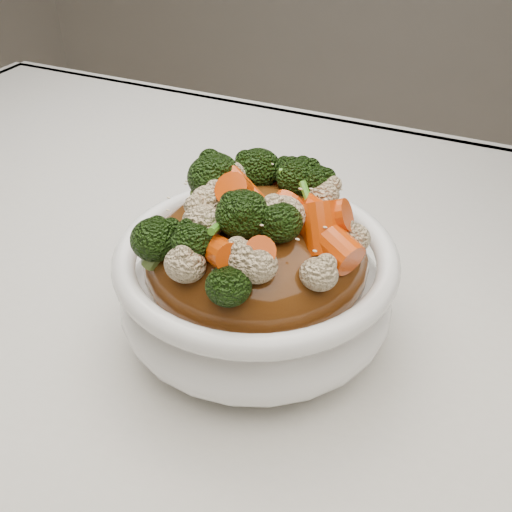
% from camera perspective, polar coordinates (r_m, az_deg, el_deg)
% --- Properties ---
extents(tablecloth, '(1.20, 0.80, 0.04)m').
position_cam_1_polar(tablecloth, '(0.54, -2.91, -4.69)').
color(tablecloth, silver).
rests_on(tablecloth, dining_table).
extents(bowl, '(0.24, 0.24, 0.08)m').
position_cam_1_polar(bowl, '(0.46, -0.00, -3.16)').
color(bowl, white).
rests_on(bowl, tablecloth).
extents(sauce_base, '(0.19, 0.19, 0.09)m').
position_cam_1_polar(sauce_base, '(0.44, -0.00, -0.30)').
color(sauce_base, '#50290D').
rests_on(sauce_base, bowl).
extents(carrots, '(0.19, 0.19, 0.05)m').
position_cam_1_polar(carrots, '(0.41, -0.00, 6.49)').
color(carrots, '#D54306').
rests_on(carrots, sauce_base).
extents(broccoli, '(0.19, 0.19, 0.04)m').
position_cam_1_polar(broccoli, '(0.41, -0.00, 6.37)').
color(broccoli, black).
rests_on(broccoli, sauce_base).
extents(cauliflower, '(0.19, 0.19, 0.03)m').
position_cam_1_polar(cauliflower, '(0.41, -0.00, 6.14)').
color(cauliflower, beige).
rests_on(cauliflower, sauce_base).
extents(scallions, '(0.14, 0.14, 0.02)m').
position_cam_1_polar(scallions, '(0.41, -0.00, 6.61)').
color(scallions, '#418B20').
rests_on(scallions, sauce_base).
extents(sesame_seeds, '(0.17, 0.17, 0.01)m').
position_cam_1_polar(sesame_seeds, '(0.41, -0.00, 6.61)').
color(sesame_seeds, beige).
rests_on(sesame_seeds, sauce_base).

